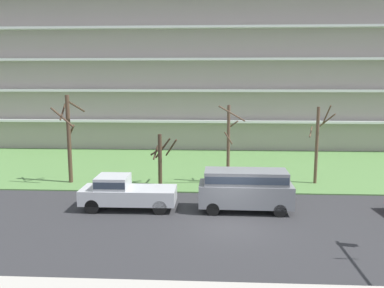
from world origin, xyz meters
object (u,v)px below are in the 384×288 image
Objects in this scene: tree_far_left at (69,136)px; tree_right at (318,142)px; pickup_silver_center_left at (125,192)px; van_gray_near_left at (246,187)px; tree_left at (161,157)px; tree_center at (229,142)px.

tree_far_left is 1.11× the size of tree_right.
van_gray_near_left is at bearing 179.59° from pickup_silver_center_left.
tree_right reaches higher than van_gray_near_left.
tree_far_left is at bearing 178.45° from tree_left.
tree_far_left is at bearing -177.79° from tree_center.
pickup_silver_center_left is at bearing -135.99° from tree_center.
tree_right is 8.49m from van_gray_near_left.
tree_far_left is 1.21× the size of van_gray_near_left.
tree_right is (6.25, 0.33, -0.01)m from tree_center.
tree_right is at bearing 4.88° from tree_left.
pickup_silver_center_left is (-6.15, -5.94, -2.01)m from tree_center.
van_gray_near_left is (5.48, -5.32, -0.61)m from tree_left.
tree_right is 14.03m from pickup_silver_center_left.
tree_center is 1.05× the size of pickup_silver_center_left.
tree_far_left reaches higher than van_gray_near_left.
van_gray_near_left is at bearing -131.27° from tree_right.
tree_center is (4.73, 0.61, 1.02)m from tree_left.
tree_far_left is 17.54m from tree_right.
tree_far_left is 1.73× the size of tree_left.
pickup_silver_center_left is at bearing -153.19° from tree_right.
tree_far_left is 7.90m from pickup_silver_center_left.
tree_left is 5.60m from pickup_silver_center_left.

